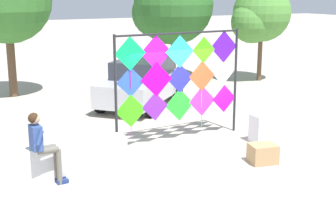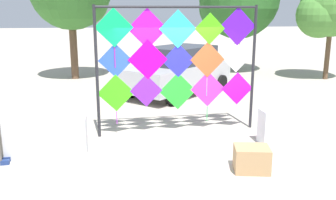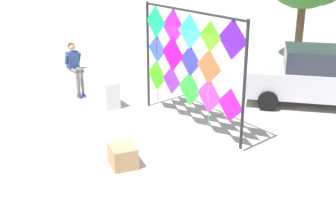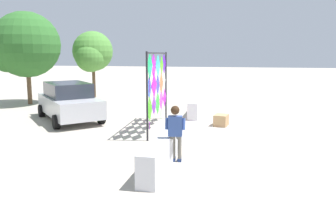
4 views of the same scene
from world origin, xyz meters
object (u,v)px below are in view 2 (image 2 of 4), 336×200
Objects in this scene: kite_display_rack at (177,57)px; parked_car at (178,70)px; cardboard_box_large at (252,159)px; tree_broadleaf at (330,9)px.

parked_car is at bearing 80.01° from kite_display_rack.
kite_display_rack is 3.06m from cardboard_box_large.
cardboard_box_large is (1.00, -2.42, -1.59)m from kite_display_rack.
kite_display_rack is 0.87× the size of tree_broadleaf.
kite_display_rack is 4.43m from parked_car.
parked_car is 6.91× the size of cardboard_box_large.
parked_car is at bearing -162.92° from tree_broadleaf.
kite_display_rack reaches higher than parked_car.
parked_car is at bearing 92.13° from cardboard_box_large.
tree_broadleaf is (6.71, 2.06, 2.11)m from parked_car.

